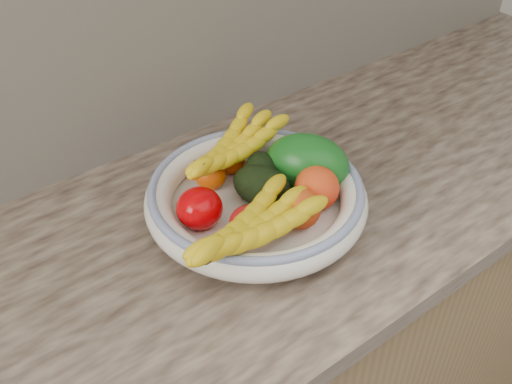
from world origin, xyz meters
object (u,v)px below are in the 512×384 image
object	(u,v)px
green_mango	(307,163)
banana_bunch_front	(252,232)
banana_bunch_back	(233,151)
fruit_bowl	(256,197)

from	to	relation	value
green_mango	banana_bunch_front	world-z (taller)	green_mango
banana_bunch_back	fruit_bowl	bearing A→B (deg)	-120.25
banana_bunch_front	fruit_bowl	bearing A→B (deg)	39.24
fruit_bowl	green_mango	bearing A→B (deg)	-2.86
banana_bunch_back	banana_bunch_front	xyz separation A→B (m)	(-0.10, -0.19, -0.01)
green_mango	banana_bunch_back	distance (m)	0.14
green_mango	banana_bunch_back	bearing A→B (deg)	100.21
fruit_bowl	banana_bunch_front	xyz separation A→B (m)	(-0.08, -0.10, 0.03)
fruit_bowl	banana_bunch_back	distance (m)	0.10
green_mango	banana_bunch_front	xyz separation A→B (m)	(-0.19, -0.09, 0.01)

